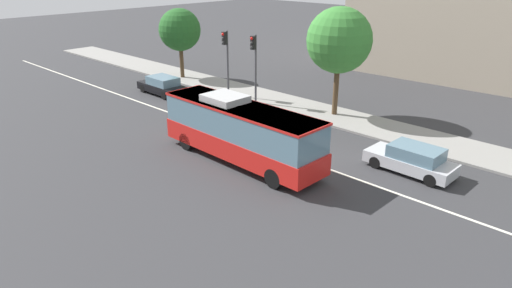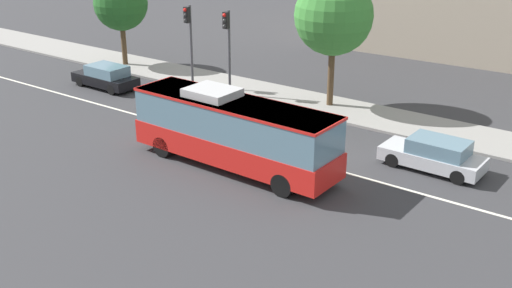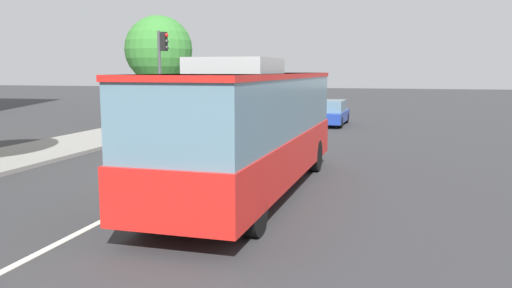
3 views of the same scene
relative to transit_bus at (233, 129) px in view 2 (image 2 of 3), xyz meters
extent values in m
plane|color=#333335|center=(1.94, 2.36, -1.81)|extent=(160.00, 160.00, 0.00)
cube|color=gray|center=(1.94, 9.67, -1.74)|extent=(80.00, 3.73, 0.14)
cube|color=silver|center=(1.94, 2.36, -1.80)|extent=(76.00, 0.16, 0.01)
cube|color=red|center=(0.02, 0.00, -0.83)|extent=(10.05, 2.69, 1.10)
cube|color=slate|center=(0.02, 0.00, 0.50)|extent=(9.85, 2.61, 1.58)
cube|color=red|center=(0.02, 0.00, 1.23)|extent=(9.95, 2.67, 0.12)
cube|color=#B2B2B2|center=(-1.18, 0.02, 1.47)|extent=(2.23, 1.84, 0.36)
cylinder|color=black|center=(3.44, 1.03, -1.31)|extent=(1.01, 0.32, 1.00)
cylinder|color=black|center=(3.40, -1.17, -1.31)|extent=(1.01, 0.32, 1.00)
cylinder|color=black|center=(-3.35, 1.17, -1.31)|extent=(1.01, 0.32, 1.00)
cylinder|color=black|center=(-3.40, -1.03, -1.31)|extent=(1.01, 0.32, 1.00)
cube|color=#B7BABF|center=(7.30, 4.97, -1.29)|extent=(4.54, 1.89, 0.60)
cube|color=slate|center=(7.55, 4.96, -0.67)|extent=(2.55, 1.71, 0.64)
cylinder|color=black|center=(5.78, 4.20, -1.49)|extent=(0.64, 0.23, 0.64)
cylinder|color=black|center=(5.81, 5.80, -1.49)|extent=(0.64, 0.23, 0.64)
cylinder|color=black|center=(8.78, 4.14, -1.49)|extent=(0.64, 0.23, 0.64)
cylinder|color=black|center=(8.81, 5.74, -1.49)|extent=(0.64, 0.23, 0.64)
cube|color=black|center=(-14.12, 4.92, -1.29)|extent=(4.53, 1.87, 0.60)
cube|color=slate|center=(-13.87, 4.92, -0.67)|extent=(2.55, 1.70, 0.64)
cylinder|color=black|center=(-15.63, 4.15, -1.49)|extent=(0.64, 0.23, 0.64)
cylinder|color=black|center=(-15.61, 5.75, -1.49)|extent=(0.64, 0.23, 0.64)
cylinder|color=black|center=(-12.63, 4.10, -1.49)|extent=(0.64, 0.23, 0.64)
cylinder|color=black|center=(-12.61, 5.70, -1.49)|extent=(0.64, 0.23, 0.64)
cylinder|color=#47474C|center=(-9.58, 8.09, 0.79)|extent=(0.16, 0.16, 5.20)
cube|color=black|center=(-9.58, 7.81, 2.84)|extent=(0.32, 0.28, 0.96)
sphere|color=red|center=(-9.58, 7.66, 3.16)|extent=(0.22, 0.22, 0.22)
sphere|color=#2D2D2D|center=(-9.58, 7.66, 2.84)|extent=(0.22, 0.22, 0.22)
sphere|color=#2D2D2D|center=(-9.58, 7.66, 2.52)|extent=(0.22, 0.22, 0.22)
cylinder|color=#47474C|center=(-6.62, 8.13, 0.79)|extent=(0.16, 0.16, 5.20)
cube|color=black|center=(-6.61, 7.85, 2.84)|extent=(0.34, 0.30, 0.96)
sphere|color=red|center=(-6.60, 7.70, 3.16)|extent=(0.22, 0.22, 0.22)
sphere|color=#2D2D2D|center=(-6.60, 7.70, 2.84)|extent=(0.22, 0.22, 0.22)
sphere|color=#2D2D2D|center=(-6.60, 7.70, 2.52)|extent=(0.22, 0.22, 0.22)
cylinder|color=#4C3823|center=(-0.71, 9.91, 0.00)|extent=(0.36, 0.36, 3.61)
sphere|color=#387F33|center=(-0.71, 9.91, 3.44)|extent=(4.35, 4.35, 4.35)
cylinder|color=#4C3823|center=(-17.06, 9.33, -0.30)|extent=(0.36, 0.36, 3.02)
sphere|color=#235B23|center=(-17.06, 9.33, 2.61)|extent=(3.72, 3.72, 3.72)
camera|label=1|loc=(16.15, -15.84, 8.33)|focal=31.88mm
camera|label=2|loc=(15.79, -20.06, 9.65)|focal=43.46mm
camera|label=3|loc=(-12.76, -3.60, 1.37)|focal=36.54mm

